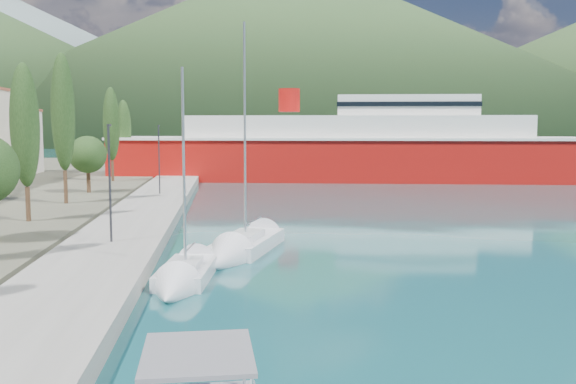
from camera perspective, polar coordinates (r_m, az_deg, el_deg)
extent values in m
plane|color=#154F54|center=(137.63, -4.14, 3.03)|extent=(1400.00, 1400.00, 0.00)
cube|color=gray|center=(44.31, -13.17, -2.53)|extent=(5.00, 88.00, 0.80)
cone|color=slate|center=(707.27, 1.44, 12.61)|extent=(760.00, 760.00, 180.00)
cone|color=#304B26|center=(422.70, 0.51, 12.75)|extent=(480.00, 480.00, 115.00)
cylinder|color=#47301E|center=(44.14, -22.11, -1.00)|extent=(0.30, 0.30, 2.21)
ellipsoid|color=#243F19|center=(43.86, -22.36, 5.52)|extent=(1.80, 1.80, 7.82)
cylinder|color=#47301E|center=(53.35, -19.16, 0.42)|extent=(0.30, 0.30, 2.58)
ellipsoid|color=#243F19|center=(53.15, -19.37, 6.73)|extent=(1.80, 1.80, 9.15)
cylinder|color=#47301E|center=(61.49, -17.31, 0.95)|extent=(0.36, 0.36, 2.12)
sphere|color=#243F19|center=(61.34, -17.38, 3.20)|extent=(3.40, 3.40, 3.40)
cylinder|color=#47301E|center=(73.67, -15.32, 1.83)|extent=(0.30, 0.30, 2.27)
ellipsoid|color=#243F19|center=(73.51, -15.43, 5.85)|extent=(1.80, 1.80, 8.07)
cylinder|color=#47301E|center=(81.99, -14.31, 2.16)|extent=(0.30, 0.30, 2.04)
ellipsoid|color=#243F19|center=(81.84, -14.39, 5.41)|extent=(1.80, 1.80, 7.24)
cylinder|color=#2D2D33|center=(34.10, -15.56, 0.70)|extent=(0.12, 0.12, 6.00)
cube|color=#2D2D33|center=(34.22, -15.63, 5.74)|extent=(0.15, 0.50, 0.12)
cylinder|color=#2D2D33|center=(57.75, -11.39, 2.82)|extent=(0.12, 0.12, 6.00)
cube|color=#2D2D33|center=(57.92, -11.42, 5.80)|extent=(0.15, 0.50, 0.12)
cube|color=slate|center=(12.88, -8.03, -14.06)|extent=(2.21, 2.60, 0.09)
cube|color=silver|center=(28.92, -8.96, -7.23)|extent=(2.70, 5.32, 0.82)
cube|color=silver|center=(28.48, -9.11, -6.31)|extent=(1.50, 2.18, 0.32)
cylinder|color=silver|center=(27.91, -9.25, 2.08)|extent=(0.12, 0.12, 8.61)
cone|color=silver|center=(25.82, -10.33, -8.85)|extent=(2.36, 2.62, 2.08)
cube|color=silver|center=(35.22, -3.57, -4.75)|extent=(4.44, 7.05, 0.94)
cube|color=silver|center=(34.70, -3.79, -3.87)|extent=(2.23, 2.98, 0.36)
cylinder|color=silver|center=(34.20, -3.86, 5.36)|extent=(0.12, 0.12, 11.44)
cone|color=silver|center=(31.27, -5.90, -6.13)|extent=(3.28, 3.71, 2.39)
cube|color=#A8100C|center=(82.13, 5.95, 2.72)|extent=(61.90, 22.65, 5.86)
cube|color=silver|center=(82.03, 5.97, 4.77)|extent=(62.39, 23.09, 0.31)
cube|color=silver|center=(82.02, 5.98, 5.64)|extent=(43.01, 17.36, 3.14)
cube|color=silver|center=(82.47, 10.40, 7.54)|extent=(18.06, 10.55, 2.51)
cylinder|color=#A8100C|center=(82.28, 0.11, 8.15)|extent=(2.72, 2.72, 2.93)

